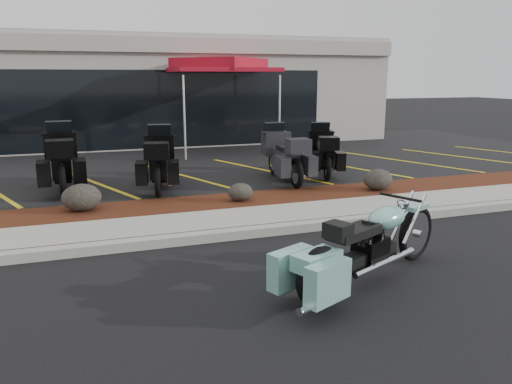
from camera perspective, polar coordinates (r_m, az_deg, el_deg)
name	(u,v)px	position (r m, az deg, el deg)	size (l,w,h in m)	color
ground	(257,255)	(7.46, 0.17, -7.26)	(90.00, 90.00, 0.00)	black
curb	(240,233)	(8.24, -1.89, -4.71)	(24.00, 0.25, 0.15)	gray
sidewalk	(228,222)	(8.89, -3.23, -3.40)	(24.00, 1.20, 0.15)	gray
mulch_bed	(211,205)	(10.00, -5.11, -1.51)	(24.00, 1.20, 0.16)	black
upper_lot	(168,162)	(15.19, -10.07, 3.36)	(26.00, 9.60, 0.15)	black
dealership_building	(141,91)	(21.21, -13.04, 11.19)	(18.00, 8.16, 4.00)	gray
boulder_left	(82,197)	(9.74, -19.31, -0.59)	(0.71, 0.59, 0.51)	black
boulder_mid	(240,192)	(9.96, -1.81, 0.00)	(0.50, 0.42, 0.36)	black
boulder_right	(378,179)	(11.23, 13.77, 1.40)	(0.65, 0.54, 0.46)	black
hero_cruiser	(416,225)	(7.45, 17.83, -3.64)	(3.02, 0.76, 1.06)	#78BBAD
touring_black_front	(61,152)	(12.55, -21.38, 4.32)	(2.49, 0.95, 1.45)	black
touring_black_mid	(160,153)	(12.05, -10.88, 4.44)	(2.33, 0.89, 1.36)	black
touring_grey	(274,149)	(12.58, 2.10, 4.97)	(2.29, 0.88, 1.33)	#29292E
touring_black_rear	(320,146)	(13.47, 7.32, 5.27)	(2.18, 0.83, 1.27)	black
traffic_cone	(162,152)	(15.07, -10.65, 4.54)	(0.33, 0.33, 0.52)	red
popup_canopy	(220,67)	(16.78, -4.15, 14.07)	(3.74, 3.74, 3.01)	silver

